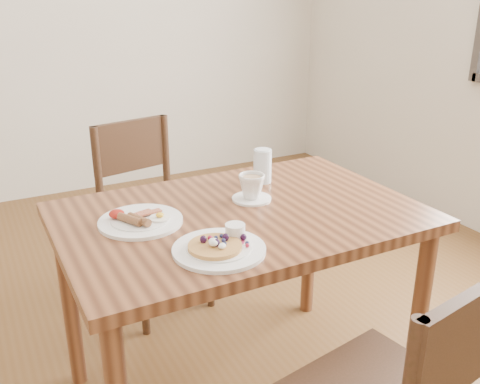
{
  "coord_description": "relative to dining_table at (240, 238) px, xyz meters",
  "views": [
    {
      "loc": [
        -0.77,
        -1.47,
        1.46
      ],
      "look_at": [
        0.0,
        0.0,
        0.82
      ],
      "focal_mm": 40.0,
      "sensor_mm": 36.0,
      "label": 1
    }
  ],
  "objects": [
    {
      "name": "chair_far",
      "position": [
        -0.08,
        0.78,
        -0.16
      ],
      "size": [
        0.49,
        0.49,
        0.88
      ],
      "rotation": [
        0.0,
        0.0,
        3.34
      ],
      "color": "#3D2216",
      "rests_on": "ground"
    },
    {
      "name": "teacup_saucer",
      "position": [
        0.09,
        0.07,
        0.14
      ],
      "size": [
        0.14,
        0.14,
        0.09
      ],
      "color": "white",
      "rests_on": "dining_table"
    },
    {
      "name": "water_glass",
      "position": [
        0.21,
        0.22,
        0.16
      ],
      "size": [
        0.07,
        0.07,
        0.13
      ],
      "primitive_type": "cylinder",
      "color": "silver",
      "rests_on": "dining_table"
    },
    {
      "name": "dining_table",
      "position": [
        0.0,
        0.0,
        0.0
      ],
      "size": [
        1.2,
        0.8,
        0.75
      ],
      "color": "brown",
      "rests_on": "ground"
    },
    {
      "name": "pancake_plate",
      "position": [
        -0.18,
        -0.23,
        0.11
      ],
      "size": [
        0.27,
        0.27,
        0.06
      ],
      "color": "white",
      "rests_on": "dining_table"
    },
    {
      "name": "breakfast_plate",
      "position": [
        -0.33,
        0.06,
        0.11
      ],
      "size": [
        0.27,
        0.27,
        0.04
      ],
      "color": "white",
      "rests_on": "dining_table"
    }
  ]
}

